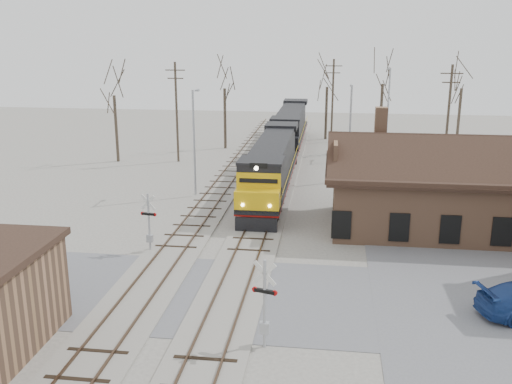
{
  "coord_description": "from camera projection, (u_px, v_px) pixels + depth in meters",
  "views": [
    {
      "loc": [
        4.67,
        -25.72,
        12.67
      ],
      "look_at": [
        0.05,
        9.0,
        2.92
      ],
      "focal_mm": 40.0,
      "sensor_mm": 36.0,
      "label": 1
    }
  ],
  "objects": [
    {
      "name": "ground",
      "position": [
        231.0,
        296.0,
        28.55
      ],
      "size": [
        140.0,
        140.0,
        0.0
      ],
      "primitive_type": "plane",
      "color": "#A7A297",
      "rests_on": "ground"
    },
    {
      "name": "road",
      "position": [
        231.0,
        295.0,
        28.55
      ],
      "size": [
        60.0,
        9.0,
        0.03
      ],
      "primitive_type": "cube",
      "color": "slate",
      "rests_on": "ground"
    },
    {
      "name": "track_main",
      "position": [
        266.0,
        207.0,
        42.86
      ],
      "size": [
        3.4,
        90.0,
        0.24
      ],
      "color": "#A7A297",
      "rests_on": "ground"
    },
    {
      "name": "track_siding",
      "position": [
        207.0,
        205.0,
        43.43
      ],
      "size": [
        3.4,
        90.0,
        0.24
      ],
      "color": "#A7A297",
      "rests_on": "ground"
    },
    {
      "name": "depot",
      "position": [
        440.0,
        194.0,
        37.85
      ],
      "size": [
        15.2,
        9.31,
        7.9
      ],
      "color": "#91664B",
      "rests_on": "ground"
    },
    {
      "name": "locomotive_lead",
      "position": [
        271.0,
        167.0,
        45.88
      ],
      "size": [
        2.99,
        20.05,
        4.45
      ],
      "color": "black",
      "rests_on": "ground"
    },
    {
      "name": "locomotive_trailing",
      "position": [
        290.0,
        127.0,
        65.29
      ],
      "size": [
        2.99,
        20.05,
        4.21
      ],
      "color": "black",
      "rests_on": "ground"
    },
    {
      "name": "crossbuck_near",
      "position": [
        265.0,
        307.0,
        23.42
      ],
      "size": [
        1.09,
        0.38,
        3.91
      ],
      "rotation": [
        0.0,
        0.0,
        -0.27
      ],
      "color": "#A5A8AD",
      "rests_on": "ground"
    },
    {
      "name": "crossbuck_far",
      "position": [
        149.0,
        224.0,
        33.97
      ],
      "size": [
        1.03,
        0.29,
        3.61
      ],
      "rotation": [
        0.0,
        0.0,
        2.97
      ],
      "color": "#A5A8AD",
      "rests_on": "ground"
    },
    {
      "name": "streetlight_a",
      "position": [
        194.0,
        137.0,
        44.97
      ],
      "size": [
        0.25,
        2.04,
        8.5
      ],
      "color": "#A5A8AD",
      "rests_on": "ground"
    },
    {
      "name": "streetlight_b",
      "position": [
        350.0,
        128.0,
        49.69
      ],
      "size": [
        0.25,
        2.04,
        8.45
      ],
      "color": "#A5A8AD",
      "rests_on": "ground"
    },
    {
      "name": "streetlight_c",
      "position": [
        388.0,
        108.0,
        59.28
      ],
      "size": [
        0.25,
        2.04,
        9.31
      ],
      "color": "#A5A8AD",
      "rests_on": "ground"
    },
    {
      "name": "utility_pole_a",
      "position": [
        177.0,
        110.0,
        57.21
      ],
      "size": [
        2.0,
        0.24,
        10.01
      ],
      "color": "#382D23",
      "rests_on": "ground"
    },
    {
      "name": "utility_pole_b",
      "position": [
        333.0,
        99.0,
        67.79
      ],
      "size": [
        2.0,
        0.24,
        9.83
      ],
      "color": "#382D23",
      "rests_on": "ground"
    },
    {
      "name": "utility_pole_c",
      "position": [
        448.0,
        118.0,
        52.36
      ],
      "size": [
        2.0,
        0.24,
        10.02
      ],
      "color": "#382D23",
      "rests_on": "ground"
    },
    {
      "name": "tree_a",
      "position": [
        113.0,
        84.0,
        56.55
      ],
      "size": [
        4.49,
        4.49,
        10.99
      ],
      "color": "#382D23",
      "rests_on": "ground"
    },
    {
      "name": "tree_b",
      "position": [
        224.0,
        78.0,
        63.28
      ],
      "size": [
        4.52,
        4.52,
        11.08
      ],
      "color": "#382D23",
      "rests_on": "ground"
    },
    {
      "name": "tree_c",
      "position": [
        327.0,
        78.0,
        69.04
      ],
      "size": [
        4.29,
        4.29,
        10.51
      ],
      "color": "#382D23",
      "rests_on": "ground"
    },
    {
      "name": "tree_d",
      "position": [
        383.0,
        73.0,
        62.35
      ],
      "size": [
        4.9,
        4.9,
        12.01
      ],
      "color": "#382D23",
      "rests_on": "ground"
    },
    {
      "name": "tree_e",
      "position": [
        463.0,
        78.0,
        62.59
      ],
      "size": [
        4.57,
        4.57,
        11.2
      ],
      "color": "#382D23",
      "rests_on": "ground"
    }
  ]
}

